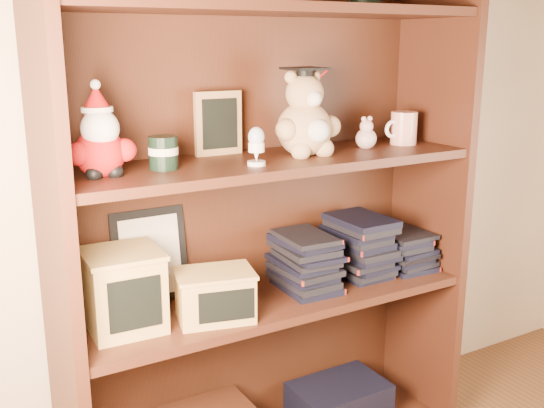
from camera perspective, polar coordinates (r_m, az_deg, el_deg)
The scene contains 16 objects.
bookcase at distance 1.81m, azimuth -0.88°, elevation -0.93°, with size 1.20×0.35×1.60m.
shelf_lower at distance 1.85m, azimuth 0.00°, elevation -8.50°, with size 1.14×0.33×0.02m.
shelf_upper at distance 1.73m, azimuth 0.00°, elevation 3.76°, with size 1.14×0.33×0.02m.
santa_plush at distance 1.54m, azimuth -15.18°, elevation 5.51°, with size 0.16×0.12×0.23m.
teachers_tin at distance 1.59m, azimuth -9.71°, elevation 4.59°, with size 0.07×0.07×0.08m.
chalkboard_plaque at distance 1.77m, azimuth -4.85°, elevation 7.12°, with size 0.14×0.07×0.18m.
egg_cup at distance 1.62m, azimuth -1.41°, elevation 5.33°, with size 0.05×0.05×0.10m.
grad_teddy_bear at distance 1.77m, azimuth 3.05°, elevation 7.42°, with size 0.20×0.17×0.25m.
pink_figurine at distance 1.91m, azimuth 8.44°, elevation 6.08°, with size 0.06×0.06×0.10m.
teacher_mug at distance 2.00m, azimuth 11.67°, elevation 6.68°, with size 0.11×0.08×0.10m.
certificate_frame at distance 1.80m, azimuth -10.88°, elevation -4.58°, with size 0.21×0.05×0.26m.
treats_box at distance 1.65m, azimuth -13.17°, elevation -7.50°, with size 0.19×0.19×0.20m.
pencils_box at distance 1.68m, azimuth -5.12°, elevation -8.12°, with size 0.23×0.19×0.13m.
book_stack_left at distance 1.87m, azimuth 2.97°, elevation -5.21°, with size 0.14×0.20×0.16m.
book_stack_mid at distance 1.98m, azimuth 7.82°, elevation -3.98°, with size 0.14×0.20×0.18m.
book_stack_right at distance 2.09m, azimuth 11.42°, elevation -3.83°, with size 0.14×0.20×0.13m.
Camera 1 is at (-0.89, -0.17, 1.26)m, focal length 42.00 mm.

